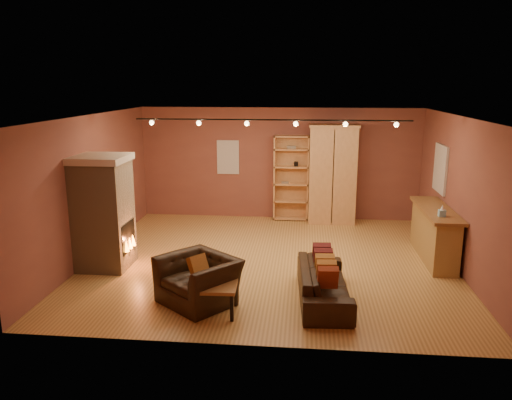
# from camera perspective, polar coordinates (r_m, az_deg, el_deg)

# --- Properties ---
(floor) EXTENTS (7.00, 7.00, 0.00)m
(floor) POSITION_cam_1_polar(r_m,az_deg,el_deg) (9.84, 1.55, -6.95)
(floor) COLOR #AE7C3D
(floor) RESTS_ON ground
(ceiling) EXTENTS (7.00, 7.00, 0.00)m
(ceiling) POSITION_cam_1_polar(r_m,az_deg,el_deg) (9.25, 1.66, 9.55)
(ceiling) COLOR brown
(ceiling) RESTS_ON back_wall
(back_wall) EXTENTS (7.00, 0.02, 2.80)m
(back_wall) POSITION_cam_1_polar(r_m,az_deg,el_deg) (12.63, 2.66, 4.16)
(back_wall) COLOR brown
(back_wall) RESTS_ON floor
(left_wall) EXTENTS (0.02, 6.50, 2.80)m
(left_wall) POSITION_cam_1_polar(r_m,az_deg,el_deg) (10.29, -18.23, 1.40)
(left_wall) COLOR brown
(left_wall) RESTS_ON floor
(right_wall) EXTENTS (0.02, 6.50, 2.80)m
(right_wall) POSITION_cam_1_polar(r_m,az_deg,el_deg) (9.84, 22.37, 0.54)
(right_wall) COLOR brown
(right_wall) RESTS_ON floor
(fireplace) EXTENTS (1.01, 0.98, 2.12)m
(fireplace) POSITION_cam_1_polar(r_m,az_deg,el_deg) (9.65, -17.01, -1.35)
(fireplace) COLOR tan
(fireplace) RESTS_ON floor
(back_window) EXTENTS (0.56, 0.04, 0.86)m
(back_window) POSITION_cam_1_polar(r_m,az_deg,el_deg) (12.72, -3.22, 4.90)
(back_window) COLOR silver
(back_window) RESTS_ON back_wall
(bookcase) EXTENTS (0.87, 0.34, 2.13)m
(bookcase) POSITION_cam_1_polar(r_m,az_deg,el_deg) (12.56, 4.04, 2.63)
(bookcase) COLOR tan
(bookcase) RESTS_ON floor
(armoire) EXTENTS (1.19, 0.68, 2.43)m
(armoire) POSITION_cam_1_polar(r_m,az_deg,el_deg) (12.36, 8.73, 2.96)
(armoire) COLOR tan
(armoire) RESTS_ON floor
(bar_counter) EXTENTS (0.58, 2.15, 1.03)m
(bar_counter) POSITION_cam_1_polar(r_m,az_deg,el_deg) (10.38, 19.69, -3.62)
(bar_counter) COLOR tan
(bar_counter) RESTS_ON floor
(tissue_box) EXTENTS (0.12, 0.12, 0.21)m
(tissue_box) POSITION_cam_1_polar(r_m,az_deg,el_deg) (9.66, 20.50, -1.26)
(tissue_box) COLOR #82B7D0
(tissue_box) RESTS_ON bar_counter
(right_window) EXTENTS (0.05, 0.90, 1.00)m
(right_window) POSITION_cam_1_polar(r_m,az_deg,el_deg) (11.11, 20.33, 3.39)
(right_window) COLOR silver
(right_window) RESTS_ON right_wall
(loveseat) EXTENTS (0.67, 1.97, 0.79)m
(loveseat) POSITION_cam_1_polar(r_m,az_deg,el_deg) (8.07, 7.78, -8.72)
(loveseat) COLOR black
(loveseat) RESTS_ON floor
(armchair) EXTENTS (1.35, 1.29, 0.99)m
(armchair) POSITION_cam_1_polar(r_m,az_deg,el_deg) (7.95, -6.60, -8.24)
(armchair) COLOR black
(armchair) RESTS_ON floor
(coffee_table) EXTENTS (0.64, 0.64, 0.46)m
(coffee_table) POSITION_cam_1_polar(r_m,az_deg,el_deg) (7.61, -4.54, -10.05)
(coffee_table) COLOR olive
(coffee_table) RESTS_ON floor
(track_rail) EXTENTS (5.20, 0.09, 0.13)m
(track_rail) POSITION_cam_1_polar(r_m,az_deg,el_deg) (9.46, 1.74, 8.94)
(track_rail) COLOR black
(track_rail) RESTS_ON ceiling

